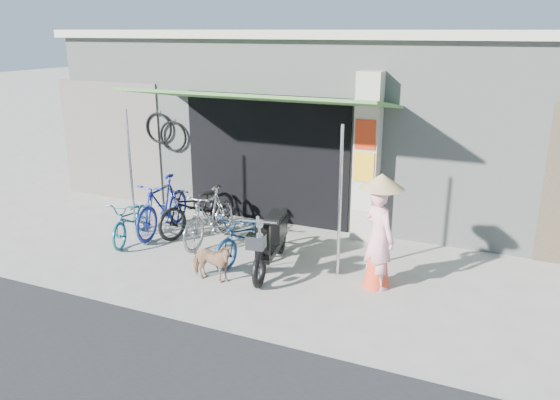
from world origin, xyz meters
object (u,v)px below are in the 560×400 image
at_px(bike_teal, 131,219).
at_px(bike_blue, 163,206).
at_px(bike_black, 198,207).
at_px(moped, 271,241).
at_px(street_dog, 211,262).
at_px(bike_silver, 209,216).
at_px(bike_navy, 247,236).
at_px(nun, 379,232).

bearing_deg(bike_teal, bike_blue, 45.29).
bearing_deg(bike_blue, bike_black, 24.19).
bearing_deg(moped, street_dog, -138.30).
relative_size(bike_teal, bike_silver, 0.91).
relative_size(bike_navy, street_dog, 2.20).
distance_m(street_dog, nun, 2.54).
bearing_deg(moped, bike_teal, 168.18).
distance_m(bike_navy, street_dog, 0.95).
height_order(moped, nun, nun).
height_order(bike_black, nun, nun).
height_order(bike_teal, nun, nun).
bearing_deg(moped, bike_navy, 154.59).
bearing_deg(bike_navy, bike_silver, 166.52).
distance_m(bike_black, bike_silver, 0.63).
bearing_deg(bike_navy, nun, 7.35).
height_order(bike_silver, moped, moped).
relative_size(bike_teal, street_dog, 2.07).
bearing_deg(bike_teal, bike_navy, -14.43).
height_order(bike_black, bike_silver, bike_silver).
height_order(bike_black, bike_navy, bike_black).
xyz_separation_m(bike_teal, street_dog, (2.19, -0.90, -0.09)).
distance_m(bike_silver, bike_navy, 1.04).
height_order(bike_blue, bike_black, bike_blue).
distance_m(bike_teal, bike_blue, 0.64).
bearing_deg(moped, nun, -8.43).
xyz_separation_m(bike_navy, nun, (2.21, -0.10, 0.44)).
bearing_deg(bike_black, bike_navy, -13.27).
bearing_deg(bike_blue, bike_navy, -18.26).
xyz_separation_m(bike_navy, street_dog, (-0.12, -0.94, -0.11)).
relative_size(bike_black, bike_navy, 1.16).
height_order(bike_blue, nun, nun).
distance_m(bike_black, bike_navy, 1.65).
relative_size(bike_teal, bike_black, 0.81).
xyz_separation_m(bike_black, bike_silver, (0.48, -0.40, 0.01)).
relative_size(bike_blue, bike_navy, 1.11).
bearing_deg(bike_blue, bike_silver, -8.96).
height_order(bike_teal, street_dog, bike_teal).
relative_size(bike_black, moped, 1.02).
bearing_deg(street_dog, bike_black, 35.81).
xyz_separation_m(bike_teal, nun, (4.53, -0.06, 0.47)).
xyz_separation_m(bike_blue, bike_black, (0.58, 0.31, -0.04)).
height_order(bike_silver, bike_navy, bike_silver).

